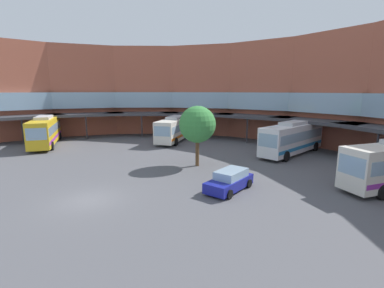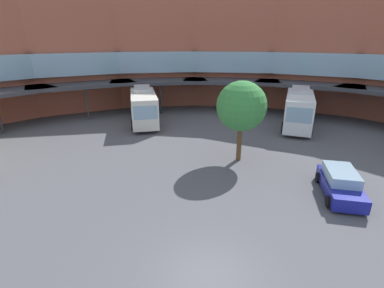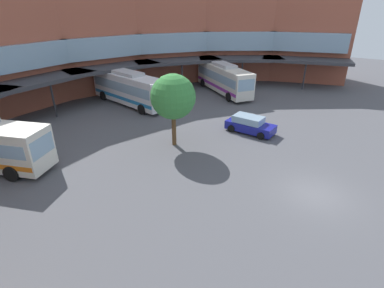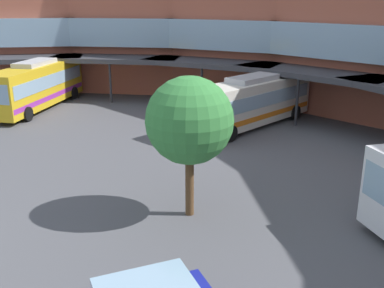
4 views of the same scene
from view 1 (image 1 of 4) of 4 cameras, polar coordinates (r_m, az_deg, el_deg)
The scene contains 7 objects.
ground_plane at distance 20.73m, azimuth -20.42°, elevation -10.70°, with size 115.02×115.02×0.00m, color #515156.
station_building at distance 36.55m, azimuth 9.05°, elevation 10.20°, with size 71.51×34.17×14.54m.
bus_0 at distance 41.49m, azimuth -3.36°, elevation 3.24°, with size 6.28×11.49×3.66m.
bus_2 at distance 42.97m, azimuth -27.86°, elevation 2.47°, with size 11.08×9.05×3.97m.
bus_3 at distance 34.56m, azimuth 19.86°, elevation 1.20°, with size 4.48×11.24×3.85m.
parked_car at distance 21.25m, azimuth 7.73°, elevation -7.44°, with size 2.22×4.49×1.53m.
plaza_tree at distance 27.07m, azimuth 1.11°, elevation 4.00°, with size 3.58×3.58×5.94m.
Camera 1 is at (16.19, -10.62, 7.41)m, focal length 26.05 mm.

